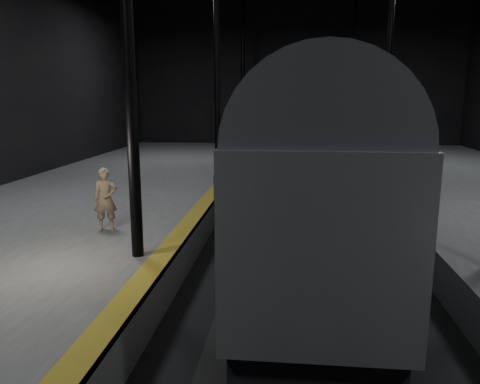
# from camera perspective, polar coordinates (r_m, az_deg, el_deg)

# --- Properties ---
(ground) EXTENTS (44.00, 44.00, 0.00)m
(ground) POSITION_cam_1_polar(r_m,az_deg,el_deg) (14.51, 7.53, -6.71)
(ground) COLOR black
(ground) RESTS_ON ground
(platform_left) EXTENTS (9.00, 43.80, 1.00)m
(platform_left) POSITION_cam_1_polar(r_m,az_deg,el_deg) (15.99, -20.43, -3.76)
(platform_left) COLOR #4F4F4C
(platform_left) RESTS_ON ground
(tactile_strip) EXTENTS (0.50, 43.80, 0.01)m
(tactile_strip) POSITION_cam_1_polar(r_m,az_deg,el_deg) (14.49, -5.32, -2.54)
(tactile_strip) COLOR olive
(tactile_strip) RESTS_ON platform_left
(track) EXTENTS (2.40, 43.00, 0.24)m
(track) POSITION_cam_1_polar(r_m,az_deg,el_deg) (14.49, 7.54, -6.46)
(track) COLOR #3F3328
(track) RESTS_ON ground
(train) EXTENTS (2.86, 19.11, 5.11)m
(train) POSITION_cam_1_polar(r_m,az_deg,el_deg) (15.40, 7.68, 5.22)
(train) COLOR #A6A8AE
(train) RESTS_ON ground
(woman) EXTENTS (0.69, 0.54, 1.69)m
(woman) POSITION_cam_1_polar(r_m,az_deg,el_deg) (12.94, -16.07, -0.86)
(woman) COLOR #9F7F61
(woman) RESTS_ON platform_left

